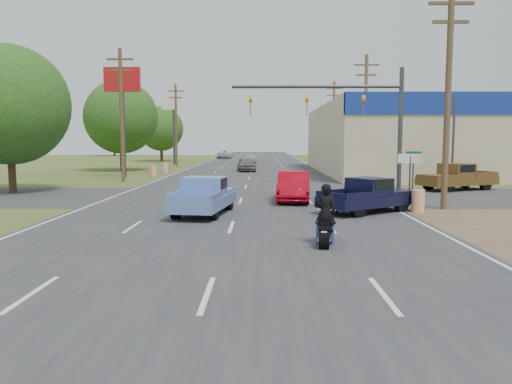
{
  "coord_description": "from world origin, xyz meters",
  "views": [
    {
      "loc": [
        1.12,
        -9.89,
        3.15
      ],
      "look_at": [
        0.9,
        8.02,
        1.3
      ],
      "focal_mm": 35.0,
      "sensor_mm": 36.0,
      "label": 1
    }
  ],
  "objects_px": {
    "rider": "(325,216)",
    "brown_pickup": "(456,177)",
    "navy_pickup": "(369,195)",
    "distant_car_silver": "(251,158)",
    "red_convertible": "(294,187)",
    "distant_car_white": "(225,154)",
    "motorcycle": "(325,231)",
    "blue_pickup": "(205,195)",
    "distant_car_grey": "(246,164)"
  },
  "relations": [
    {
      "from": "blue_pickup",
      "to": "navy_pickup",
      "type": "bearing_deg",
      "value": 12.77
    },
    {
      "from": "rider",
      "to": "distant_car_white",
      "type": "bearing_deg",
      "value": -74.14
    },
    {
      "from": "navy_pickup",
      "to": "distant_car_silver",
      "type": "bearing_deg",
      "value": 151.13
    },
    {
      "from": "red_convertible",
      "to": "brown_pickup",
      "type": "distance_m",
      "value": 12.21
    },
    {
      "from": "navy_pickup",
      "to": "rider",
      "type": "bearing_deg",
      "value": -58.28
    },
    {
      "from": "blue_pickup",
      "to": "navy_pickup",
      "type": "relative_size",
      "value": 1.06
    },
    {
      "from": "motorcycle",
      "to": "distant_car_white",
      "type": "distance_m",
      "value": 75.01
    },
    {
      "from": "blue_pickup",
      "to": "distant_car_white",
      "type": "xyz_separation_m",
      "value": [
        -4.2,
        68.13,
        -0.08
      ]
    },
    {
      "from": "motorcycle",
      "to": "brown_pickup",
      "type": "relative_size",
      "value": 0.36
    },
    {
      "from": "red_convertible",
      "to": "motorcycle",
      "type": "bearing_deg",
      "value": -84.2
    },
    {
      "from": "navy_pickup",
      "to": "distant_car_white",
      "type": "relative_size",
      "value": 0.9
    },
    {
      "from": "motorcycle",
      "to": "blue_pickup",
      "type": "xyz_separation_m",
      "value": [
        -4.36,
        6.4,
        0.37
      ]
    },
    {
      "from": "distant_car_white",
      "to": "navy_pickup",
      "type": "bearing_deg",
      "value": 102.23
    },
    {
      "from": "motorcycle",
      "to": "distant_car_silver",
      "type": "relative_size",
      "value": 0.43
    },
    {
      "from": "red_convertible",
      "to": "distant_car_grey",
      "type": "distance_m",
      "value": 25.4
    },
    {
      "from": "red_convertible",
      "to": "brown_pickup",
      "type": "xyz_separation_m",
      "value": [
        10.68,
        5.91,
        0.1
      ]
    },
    {
      "from": "rider",
      "to": "navy_pickup",
      "type": "bearing_deg",
      "value": -102.67
    },
    {
      "from": "motorcycle",
      "to": "distant_car_grey",
      "type": "distance_m",
      "value": 36.41
    },
    {
      "from": "red_convertible",
      "to": "navy_pickup",
      "type": "distance_m",
      "value": 5.08
    },
    {
      "from": "distant_car_white",
      "to": "blue_pickup",
      "type": "bearing_deg",
      "value": 96.2
    },
    {
      "from": "motorcycle",
      "to": "navy_pickup",
      "type": "xyz_separation_m",
      "value": [
        2.81,
        6.99,
        0.33
      ]
    },
    {
      "from": "distant_car_grey",
      "to": "distant_car_silver",
      "type": "relative_size",
      "value": 0.91
    },
    {
      "from": "distant_car_grey",
      "to": "distant_car_white",
      "type": "relative_size",
      "value": 0.8
    },
    {
      "from": "distant_car_white",
      "to": "motorcycle",
      "type": "bearing_deg",
      "value": 99.23
    },
    {
      "from": "blue_pickup",
      "to": "navy_pickup",
      "type": "xyz_separation_m",
      "value": [
        7.16,
        0.59,
        -0.04
      ]
    },
    {
      "from": "blue_pickup",
      "to": "distant_car_grey",
      "type": "bearing_deg",
      "value": 96.44
    },
    {
      "from": "distant_car_silver",
      "to": "blue_pickup",
      "type": "bearing_deg",
      "value": -90.5
    },
    {
      "from": "navy_pickup",
      "to": "brown_pickup",
      "type": "distance_m",
      "value": 12.55
    },
    {
      "from": "brown_pickup",
      "to": "distant_car_grey",
      "type": "relative_size",
      "value": 1.31
    },
    {
      "from": "blue_pickup",
      "to": "rider",
      "type": "bearing_deg",
      "value": -47.48
    },
    {
      "from": "rider",
      "to": "blue_pickup",
      "type": "height_order",
      "value": "rider"
    },
    {
      "from": "navy_pickup",
      "to": "distant_car_grey",
      "type": "distance_m",
      "value": 29.93
    },
    {
      "from": "blue_pickup",
      "to": "brown_pickup",
      "type": "bearing_deg",
      "value": 43.59
    },
    {
      "from": "rider",
      "to": "distant_car_silver",
      "type": "relative_size",
      "value": 0.38
    },
    {
      "from": "blue_pickup",
      "to": "distant_car_white",
      "type": "bearing_deg",
      "value": 101.58
    },
    {
      "from": "motorcycle",
      "to": "rider",
      "type": "distance_m",
      "value": 0.44
    },
    {
      "from": "motorcycle",
      "to": "brown_pickup",
      "type": "distance_m",
      "value": 19.91
    },
    {
      "from": "motorcycle",
      "to": "rider",
      "type": "relative_size",
      "value": 1.11
    },
    {
      "from": "red_convertible",
      "to": "distant_car_white",
      "type": "distance_m",
      "value": 64.01
    },
    {
      "from": "red_convertible",
      "to": "distant_car_white",
      "type": "relative_size",
      "value": 0.88
    },
    {
      "from": "red_convertible",
      "to": "distant_car_white",
      "type": "bearing_deg",
      "value": 101.96
    },
    {
      "from": "brown_pickup",
      "to": "distant_car_grey",
      "type": "height_order",
      "value": "brown_pickup"
    },
    {
      "from": "blue_pickup",
      "to": "brown_pickup",
      "type": "distance_m",
      "value": 18.17
    },
    {
      "from": "rider",
      "to": "brown_pickup",
      "type": "height_order",
      "value": "rider"
    },
    {
      "from": "motorcycle",
      "to": "distant_car_silver",
      "type": "height_order",
      "value": "distant_car_silver"
    },
    {
      "from": "motorcycle",
      "to": "brown_pickup",
      "type": "height_order",
      "value": "brown_pickup"
    },
    {
      "from": "red_convertible",
      "to": "distant_car_silver",
      "type": "height_order",
      "value": "red_convertible"
    },
    {
      "from": "distant_car_silver",
      "to": "distant_car_white",
      "type": "height_order",
      "value": "distant_car_white"
    },
    {
      "from": "distant_car_grey",
      "to": "distant_car_silver",
      "type": "height_order",
      "value": "distant_car_grey"
    },
    {
      "from": "red_convertible",
      "to": "distant_car_silver",
      "type": "bearing_deg",
      "value": 98.72
    }
  ]
}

